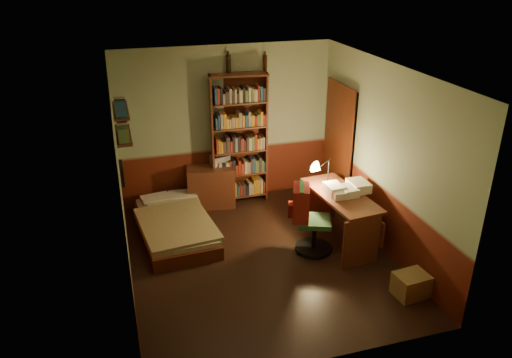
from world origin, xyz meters
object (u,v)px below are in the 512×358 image
object	(u,v)px
bookshelf	(239,140)
cardboard_box_b	(411,286)
dresser	(211,187)
office_chair	(315,216)
desk	(339,217)
bed	(175,219)
desk_lamp	(329,164)
mini_stereo	(220,159)
cardboard_box_a	(411,285)

from	to	relation	value
bookshelf	cardboard_box_b	bearing A→B (deg)	-59.74
dresser	office_chair	distance (m)	2.10
cardboard_box_b	desk	bearing A→B (deg)	102.17
bed	desk_lamp	bearing A→B (deg)	-14.16
mini_stereo	bookshelf	xyz separation A→B (m)	(0.33, -0.04, 0.32)
mini_stereo	desk_lamp	world-z (taller)	desk_lamp
desk	bookshelf	bearing A→B (deg)	115.52
bed	cardboard_box_a	distance (m)	3.44
mini_stereo	cardboard_box_a	bearing A→B (deg)	-76.51
bookshelf	cardboard_box_a	distance (m)	3.55
cardboard_box_a	bookshelf	bearing A→B (deg)	113.08
bookshelf	office_chair	size ratio (longest dim) A/B	1.99
bed	desk	xyz separation A→B (m)	(2.27, -0.82, 0.11)
dresser	bookshelf	size ratio (longest dim) A/B	0.35
desk	cardboard_box_b	bearing A→B (deg)	-83.78
bookshelf	desk_lamp	size ratio (longest dim) A/B	3.55
bed	desk_lamp	distance (m)	2.42
bed	desk	bearing A→B (deg)	-23.44
mini_stereo	desk	size ratio (longest dim) A/B	0.20
bookshelf	cardboard_box_b	distance (m)	3.55
mini_stereo	cardboard_box_a	size ratio (longest dim) A/B	0.72
desk_lamp	dresser	bearing A→B (deg)	158.94
mini_stereo	cardboard_box_b	world-z (taller)	mini_stereo
bookshelf	cardboard_box_a	size ratio (longest dim) A/B	5.48
office_chair	dresser	bearing A→B (deg)	142.81
dresser	office_chair	bearing A→B (deg)	-49.38
cardboard_box_b	office_chair	bearing A→B (deg)	120.73
desk_lamp	office_chair	bearing A→B (deg)	-109.61
desk	desk_lamp	world-z (taller)	desk_lamp
office_chair	mini_stereo	bearing A→B (deg)	136.76
desk_lamp	cardboard_box_b	distance (m)	2.10
desk_lamp	cardboard_box_a	world-z (taller)	desk_lamp
desk	mini_stereo	bearing A→B (deg)	122.29
dresser	desk	distance (m)	2.24
bed	desk	world-z (taller)	desk
bed	cardboard_box_b	bearing A→B (deg)	-44.84
desk	cardboard_box_b	size ratio (longest dim) A/B	4.04
dresser	cardboard_box_a	bearing A→B (deg)	-50.02
mini_stereo	office_chair	xyz separation A→B (m)	(0.92, -1.90, -0.22)
dresser	office_chair	xyz separation A→B (m)	(1.10, -1.77, 0.20)
dresser	office_chair	world-z (taller)	office_chair
desk	cardboard_box_a	distance (m)	1.50
cardboard_box_b	bookshelf	bearing A→B (deg)	113.26
desk	cardboard_box_b	world-z (taller)	desk
desk_lamp	cardboard_box_a	distance (m)	2.09
office_chair	cardboard_box_a	bearing A→B (deg)	-38.75
bed	cardboard_box_b	world-z (taller)	bed
mini_stereo	office_chair	bearing A→B (deg)	-78.38
desk_lamp	office_chair	size ratio (longest dim) A/B	0.56
dresser	cardboard_box_b	bearing A→B (deg)	-49.84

